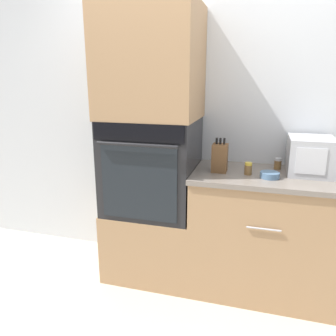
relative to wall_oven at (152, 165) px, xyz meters
The scene contains 11 objects.
ground_plane 1.04m from the wall_oven, 40.03° to the right, with size 12.00×12.00×0.00m, color beige.
wall_back 0.58m from the wall_oven, 43.37° to the left, with size 8.00×0.05×2.50m.
oven_cabinet_base 0.65m from the wall_oven, 90.00° to the left, with size 0.71×0.60×0.56m.
wall_oven is the anchor object (origin of this frame).
oven_cabinet_upper 0.77m from the wall_oven, 90.00° to the left, with size 0.71×0.60×0.80m.
counter_unit 0.98m from the wall_oven, ahead, with size 1.04×0.63×0.93m.
microwave 1.16m from the wall_oven, ahead, with size 0.31×0.36×0.26m.
knife_block 0.54m from the wall_oven, ahead, with size 0.11×0.12×0.25m.
bowl 0.89m from the wall_oven, ahead, with size 0.13×0.13×0.04m.
condiment_jar_near 0.96m from the wall_oven, ahead, with size 0.05×0.05×0.08m.
condiment_jar_mid 0.74m from the wall_oven, ahead, with size 0.05×0.05×0.09m.
Camera 1 is at (0.44, -2.05, 1.59)m, focal length 35.00 mm.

